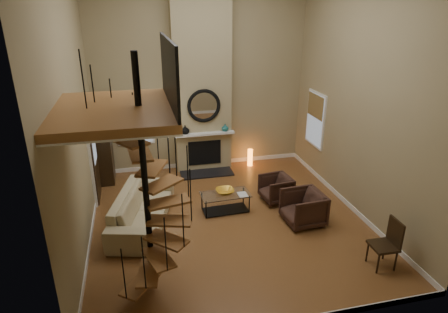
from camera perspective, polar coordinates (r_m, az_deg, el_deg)
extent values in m
cube|color=#935E2F|center=(8.99, 0.59, -9.27)|extent=(6.00, 6.50, 0.01)
cube|color=#9A8B63|center=(11.03, -3.45, 12.00)|extent=(6.00, 0.02, 5.50)
cube|color=#9A8B63|center=(4.98, 9.63, -0.96)|extent=(6.00, 0.02, 5.50)
cube|color=#9A8B63|center=(7.79, -21.44, 6.25)|extent=(0.02, 6.50, 5.50)
cube|color=#9A8B63|center=(9.09, 19.57, 8.61)|extent=(0.02, 6.50, 5.50)
cube|color=white|center=(11.79, -3.15, -0.99)|extent=(6.00, 0.02, 0.12)
cube|color=white|center=(8.84, -18.94, -10.72)|extent=(0.02, 6.50, 0.12)
cube|color=white|center=(10.01, 17.57, -6.50)|extent=(0.02, 6.50, 0.12)
cube|color=tan|center=(10.85, -3.28, 11.83)|extent=(1.60, 0.38, 5.50)
cube|color=black|center=(11.20, -2.53, -2.49)|extent=(1.50, 0.60, 0.04)
cube|color=black|center=(11.26, -2.86, 0.57)|extent=(0.95, 0.02, 0.72)
cube|color=white|center=(10.98, -2.84, 3.33)|extent=(1.70, 0.18, 0.06)
torus|color=black|center=(10.81, -2.98, 7.45)|extent=(0.94, 0.10, 0.94)
cylinder|color=white|center=(10.82, -2.99, 7.47)|extent=(0.80, 0.01, 0.80)
imported|color=black|center=(10.89, -5.74, 3.94)|extent=(0.24, 0.24, 0.25)
imported|color=#1B6061|center=(11.09, 0.17, 4.29)|extent=(0.20, 0.20, 0.21)
cube|color=white|center=(11.12, -13.03, 5.46)|extent=(1.02, 0.04, 1.52)
cube|color=#8C9EB2|center=(11.09, -13.03, 5.42)|extent=(0.90, 0.01, 1.40)
cube|color=olive|center=(11.02, -13.12, 6.44)|extent=(0.90, 0.01, 0.98)
cube|color=white|center=(11.05, 13.33, 5.33)|extent=(0.04, 1.02, 1.52)
cube|color=#8C9EB2|center=(11.04, 13.21, 5.32)|extent=(0.01, 0.90, 1.40)
cube|color=olive|center=(10.93, 13.32, 7.25)|extent=(0.01, 0.90, 0.63)
cube|color=white|center=(10.00, -18.73, -0.38)|extent=(0.06, 1.05, 2.16)
cube|color=black|center=(10.01, -18.51, -0.50)|extent=(0.05, 0.90, 2.05)
cube|color=#8C9EB2|center=(9.86, -18.63, 1.80)|extent=(0.01, 0.60, 0.90)
cube|color=#996232|center=(5.86, -15.87, 6.48)|extent=(1.70, 2.20, 0.12)
cube|color=white|center=(5.88, -15.80, 5.78)|extent=(1.70, 2.20, 0.03)
cube|color=black|center=(5.76, -8.10, 12.26)|extent=(0.04, 2.20, 0.94)
cylinder|color=black|center=(6.25, -11.57, -3.60)|extent=(0.10, 0.10, 4.02)
cube|color=#996232|center=(6.95, -12.23, -17.91)|extent=(0.71, 0.78, 0.04)
cylinder|color=black|center=(6.45, -14.54, -16.44)|extent=(0.02, 0.02, 0.94)
cube|color=#996232|center=(6.73, -10.99, -16.47)|extent=(0.46, 0.77, 0.04)
cylinder|color=black|center=(6.17, -11.74, -15.12)|extent=(0.02, 0.02, 0.94)
cube|color=#996232|center=(6.59, -9.61, -14.50)|extent=(0.55, 0.79, 0.04)
cylinder|color=black|center=(6.04, -8.57, -12.71)|extent=(0.02, 0.02, 0.94)
cube|color=#996232|center=(6.52, -8.49, -12.05)|extent=(0.75, 0.74, 0.04)
cylinder|color=black|center=(6.07, -6.06, -9.43)|extent=(0.02, 0.02, 0.94)
cube|color=#996232|center=(6.51, -7.97, -9.35)|extent=(0.79, 0.53, 0.04)
cylinder|color=black|center=(6.22, -4.93, -5.80)|extent=(0.02, 0.02, 0.94)
cube|color=#996232|center=(6.53, -8.20, -6.62)|extent=(0.77, 0.48, 0.04)
cylinder|color=black|center=(6.42, -5.36, -2.32)|extent=(0.02, 0.02, 0.94)
cube|color=#996232|center=(6.55, -9.12, -4.04)|extent=(0.77, 0.72, 0.04)
cylinder|color=black|center=(6.59, -7.14, 0.72)|extent=(0.02, 0.02, 0.94)
cube|color=#996232|center=(6.53, -10.56, -1.71)|extent=(0.58, 0.79, 0.04)
cylinder|color=black|center=(6.68, -9.85, 3.22)|extent=(0.02, 0.02, 0.94)
cube|color=#996232|center=(6.45, -12.26, 0.36)|extent=(0.41, 0.75, 0.04)
cylinder|color=black|center=(6.64, -13.00, 5.22)|extent=(0.02, 0.02, 0.94)
cube|color=#996232|center=(6.31, -13.91, 2.23)|extent=(0.68, 0.79, 0.04)
cylinder|color=black|center=(6.46, -16.09, 6.87)|extent=(0.02, 0.02, 0.94)
cube|color=#996232|center=(6.11, -15.22, 4.03)|extent=(0.80, 0.64, 0.04)
cylinder|color=black|center=(6.17, -18.60, 8.38)|extent=(0.02, 0.02, 0.94)
cube|color=#996232|center=(5.87, -15.91, 5.91)|extent=(0.72, 0.34, 0.04)
cylinder|color=black|center=(5.80, -19.99, 10.03)|extent=(0.02, 0.02, 0.94)
cube|color=black|center=(10.94, -17.22, 1.15)|extent=(0.39, 0.84, 1.88)
imported|color=tan|center=(8.85, -11.96, -7.36)|extent=(1.62, 2.72, 0.74)
imported|color=#3A231A|center=(9.69, 7.99, -4.61)|extent=(0.78, 0.77, 0.64)
imported|color=#3A231A|center=(8.93, 12.03, -7.37)|extent=(0.90, 0.88, 0.77)
cube|color=silver|center=(9.11, 0.21, -5.61)|extent=(1.18, 0.63, 0.02)
cube|color=black|center=(9.31, 0.21, -7.87)|extent=(1.08, 0.53, 0.01)
cylinder|color=black|center=(8.92, -2.64, -7.91)|extent=(0.03, 0.03, 0.42)
cylinder|color=black|center=(9.17, 3.74, -7.02)|extent=(0.03, 0.03, 0.42)
cylinder|color=black|center=(9.29, -3.27, -6.60)|extent=(0.03, 0.03, 0.42)
cylinder|color=black|center=(9.54, 2.87, -5.79)|extent=(0.03, 0.03, 0.42)
imported|color=gold|center=(9.13, 0.14, -5.14)|extent=(0.43, 0.43, 0.11)
imported|color=gray|center=(9.05, 2.60, -5.67)|extent=(0.21, 0.28, 0.03)
cylinder|color=black|center=(10.71, -7.88, -3.94)|extent=(0.33, 0.33, 0.03)
cylinder|color=black|center=(10.39, -8.10, -0.04)|extent=(0.04, 0.04, 1.44)
cylinder|color=#F2E5C6|center=(10.13, -8.33, 3.89)|extent=(0.37, 0.37, 0.30)
cylinder|color=orange|center=(11.70, 3.85, -0.18)|extent=(0.15, 0.15, 0.54)
cube|color=black|center=(7.92, 22.38, -12.10)|extent=(0.46, 0.46, 0.05)
cube|color=black|center=(7.90, 23.91, -10.24)|extent=(0.05, 0.43, 0.53)
cylinder|color=black|center=(7.84, 21.73, -14.43)|extent=(0.04, 0.04, 0.43)
cylinder|color=black|center=(8.03, 23.95, -13.88)|extent=(0.04, 0.04, 0.43)
cylinder|color=black|center=(8.08, 20.34, -13.03)|extent=(0.04, 0.04, 0.43)
cylinder|color=black|center=(8.26, 22.52, -12.54)|extent=(0.04, 0.04, 0.43)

